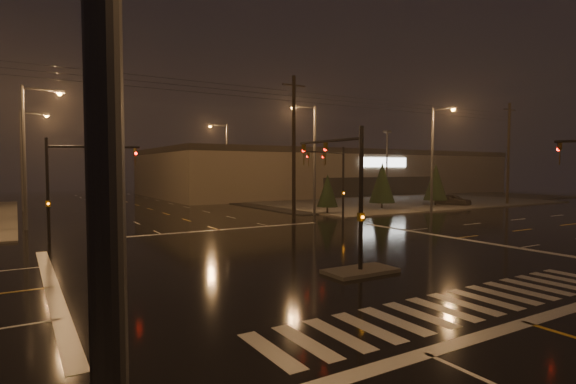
{
  "coord_description": "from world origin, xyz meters",
  "views": [
    {
      "loc": [
        -11.99,
        -18.04,
        4.28
      ],
      "look_at": [
        0.63,
        2.77,
        3.0
      ],
      "focal_mm": 28.0,
      "sensor_mm": 36.0,
      "label": 1
    }
  ],
  "objects": [
    {
      "name": "ground",
      "position": [
        0.0,
        0.0,
        0.0
      ],
      "size": [
        140.0,
        140.0,
        0.0
      ],
      "primitive_type": "plane",
      "color": "black",
      "rests_on": "ground"
    },
    {
      "name": "sidewalk_ne",
      "position": [
        30.0,
        30.0,
        0.06
      ],
      "size": [
        36.0,
        36.0,
        0.12
      ],
      "primitive_type": "cube",
      "color": "#47443F",
      "rests_on": "ground"
    },
    {
      "name": "median_island",
      "position": [
        0.0,
        -4.0,
        0.07
      ],
      "size": [
        3.0,
        1.6,
        0.15
      ],
      "primitive_type": "cube",
      "color": "#47443F",
      "rests_on": "ground"
    },
    {
      "name": "crosswalk",
      "position": [
        0.0,
        -9.0,
        0.01
      ],
      "size": [
        15.0,
        2.6,
        0.01
      ],
      "primitive_type": "cube",
      "color": "beige",
      "rests_on": "ground"
    },
    {
      "name": "stop_bar_near",
      "position": [
        0.0,
        -11.0,
        0.01
      ],
      "size": [
        16.0,
        0.5,
        0.01
      ],
      "primitive_type": "cube",
      "color": "beige",
      "rests_on": "ground"
    },
    {
      "name": "stop_bar_far",
      "position": [
        0.0,
        11.0,
        0.01
      ],
      "size": [
        16.0,
        0.5,
        0.01
      ],
      "primitive_type": "cube",
      "color": "beige",
      "rests_on": "ground"
    },
    {
      "name": "parking_lot",
      "position": [
        35.0,
        28.0,
        0.04
      ],
      "size": [
        50.0,
        24.0,
        0.08
      ],
      "primitive_type": "cube",
      "color": "black",
      "rests_on": "ground"
    },
    {
      "name": "retail_building",
      "position": [
        35.0,
        45.99,
        3.84
      ],
      "size": [
        60.2,
        28.3,
        7.2
      ],
      "color": "#706850",
      "rests_on": "ground"
    },
    {
      "name": "signal_mast_median",
      "position": [
        0.0,
        -3.07,
        3.75
      ],
      "size": [
        0.25,
        4.59,
        6.0
      ],
      "color": "black",
      "rests_on": "ground"
    },
    {
      "name": "signal_mast_ne",
      "position": [
        9.5,
        10.14,
        3.79
      ],
      "size": [
        4.84,
        1.86,
        6.0
      ],
      "color": "black",
      "rests_on": "ground"
    },
    {
      "name": "signal_mast_nw",
      "position": [
        -9.5,
        10.14,
        3.79
      ],
      "size": [
        4.84,
        1.86,
        6.0
      ],
      "color": "black",
      "rests_on": "ground"
    },
    {
      "name": "streetlight_1",
      "position": [
        -11.18,
        18.0,
        5.8
      ],
      "size": [
        2.77,
        0.32,
        10.0
      ],
      "color": "#38383A",
      "rests_on": "ground"
    },
    {
      "name": "streetlight_2",
      "position": [
        -11.18,
        34.0,
        5.8
      ],
      "size": [
        2.77,
        0.32,
        10.0
      ],
      "color": "#38383A",
      "rests_on": "ground"
    },
    {
      "name": "streetlight_3",
      "position": [
        11.18,
        16.0,
        5.8
      ],
      "size": [
        2.77,
        0.32,
        10.0
      ],
      "color": "#38383A",
      "rests_on": "ground"
    },
    {
      "name": "streetlight_4",
      "position": [
        11.18,
        36.0,
        5.8
      ],
      "size": [
        2.77,
        0.32,
        10.0
      ],
      "color": "#38383A",
      "rests_on": "ground"
    },
    {
      "name": "streetlight_6",
      "position": [
        22.0,
        11.18,
        5.8
      ],
      "size": [
        0.32,
        2.77,
        10.0
      ],
      "color": "#38383A",
      "rests_on": "ground"
    },
    {
      "name": "utility_pole_1",
      "position": [
        8.0,
        14.0,
        6.13
      ],
      "size": [
        2.2,
        0.32,
        12.0
      ],
      "color": "black",
      "rests_on": "ground"
    },
    {
      "name": "utility_pole_2",
      "position": [
        38.0,
        14.0,
        6.13
      ],
      "size": [
        2.2,
        0.32,
        12.0
      ],
      "color": "black",
      "rests_on": "ground"
    },
    {
      "name": "conifer_0",
      "position": [
        12.89,
        15.88,
        2.22
      ],
      "size": [
        1.96,
        1.96,
        3.76
      ],
      "color": "black",
      "rests_on": "ground"
    },
    {
      "name": "conifer_1",
      "position": [
        20.79,
        17.01,
        2.8
      ],
      "size": [
        2.69,
        2.69,
        4.9
      ],
      "color": "black",
      "rests_on": "ground"
    },
    {
      "name": "conifer_2",
      "position": [
        28.66,
        16.72,
        2.77
      ],
      "size": [
        2.65,
        2.65,
        4.84
      ],
      "color": "black",
      "rests_on": "ground"
    },
    {
      "name": "car_parked",
      "position": [
        31.03,
        16.14,
        0.67
      ],
      "size": [
        2.48,
        4.2,
        1.34
      ],
      "primitive_type": "imported",
      "rotation": [
        0.0,
        0.0,
        0.24
      ],
      "color": "black",
      "rests_on": "ground"
    }
  ]
}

